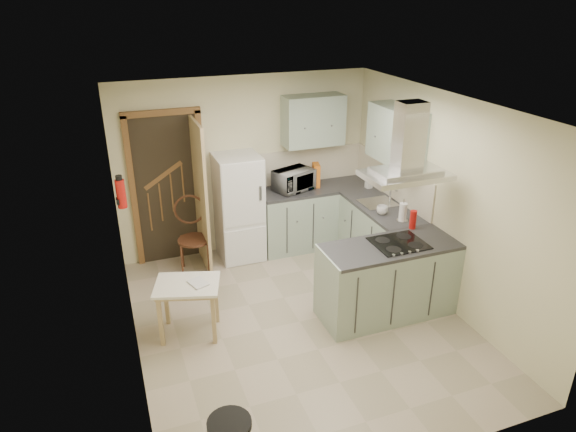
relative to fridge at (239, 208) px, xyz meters
name	(u,v)px	position (x,y,z in m)	size (l,w,h in m)	color
floor	(300,322)	(0.20, -1.80, -0.75)	(4.20, 4.20, 0.00)	tan
ceiling	(302,106)	(0.20, -1.80, 1.75)	(4.20, 4.20, 0.00)	silver
back_wall	(246,165)	(0.20, 0.30, 0.50)	(3.60, 3.60, 0.00)	beige
left_wall	(125,252)	(-1.60, -1.80, 0.50)	(4.20, 4.20, 0.00)	beige
right_wall	(443,201)	(2.00, -1.80, 0.50)	(4.20, 4.20, 0.00)	beige
doorway	(169,189)	(-0.90, 0.27, 0.30)	(1.10, 0.12, 2.10)	brown
fridge	(239,208)	(0.00, 0.00, 0.00)	(0.60, 0.60, 1.50)	white
counter_back	(296,218)	(0.86, 0.00, -0.30)	(1.08, 0.60, 0.90)	#9EB2A0
counter_right	(369,228)	(1.70, -0.68, -0.30)	(0.60, 1.95, 0.90)	#9EB2A0
splashback	(309,165)	(1.16, 0.29, 0.40)	(1.68, 0.02, 0.50)	beige
wall_cabinet_back	(313,120)	(1.15, 0.12, 1.10)	(0.85, 0.35, 0.70)	#9EB2A0
wall_cabinet_right	(396,135)	(1.82, -0.95, 1.10)	(0.35, 0.90, 0.70)	#9EB2A0
peninsula	(388,280)	(1.22, -1.98, -0.30)	(1.55, 0.65, 0.90)	#9EB2A0
hob	(399,243)	(1.32, -1.98, 0.16)	(0.58, 0.50, 0.01)	black
extractor_hood	(406,175)	(1.32, -1.98, 0.97)	(0.90, 0.55, 0.10)	silver
sink	(378,203)	(1.70, -0.85, 0.16)	(0.45, 0.40, 0.01)	silver
fire_extinguisher	(121,194)	(-1.54, -0.90, 0.75)	(0.10, 0.10, 0.32)	#B2140F
drop_leaf_table	(189,309)	(-1.02, -1.57, -0.43)	(0.68, 0.51, 0.64)	tan
bentwood_chair	(194,240)	(-0.70, -0.24, -0.27)	(0.43, 0.43, 0.97)	#51211B
microwave	(294,180)	(0.82, 0.01, 0.30)	(0.54, 0.37, 0.30)	black
kettle	(315,179)	(1.16, 0.04, 0.27)	(0.16, 0.16, 0.23)	silver
cereal_box	(316,175)	(1.18, 0.05, 0.32)	(0.09, 0.22, 0.33)	orange
soap_bottle	(369,182)	(1.86, -0.29, 0.24)	(0.09, 0.09, 0.19)	#A0A1AB
paper_towel	(403,212)	(1.70, -1.46, 0.27)	(0.10, 0.10, 0.24)	silver
cup	(382,210)	(1.56, -1.19, 0.20)	(0.14, 0.14, 0.11)	silver
red_bottle	(413,220)	(1.69, -1.68, 0.26)	(0.08, 0.08, 0.23)	red
book	(191,282)	(-0.98, -1.64, -0.06)	(0.16, 0.22, 0.10)	#8D2F3F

